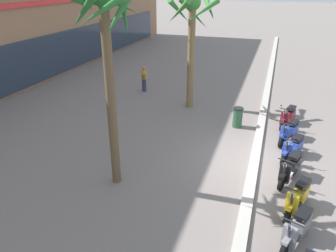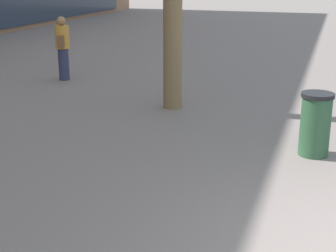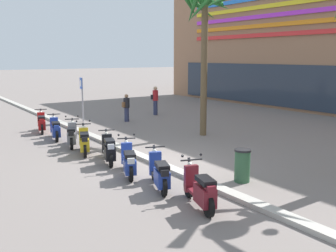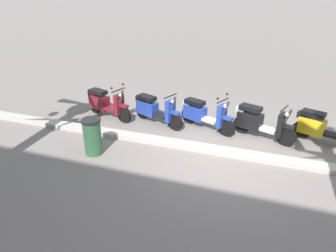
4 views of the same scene
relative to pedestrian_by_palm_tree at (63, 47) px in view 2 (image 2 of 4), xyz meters
name	(u,v)px [view 2 (image 2 of 4)]	position (x,y,z in m)	size (l,w,h in m)	color
pedestrian_by_palm_tree	(63,47)	(0.00, 0.00, 0.00)	(0.46, 0.34, 1.55)	#2D3351
litter_bin	(315,124)	(-3.54, -6.17, -0.33)	(0.48, 0.48, 0.95)	#2D5638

